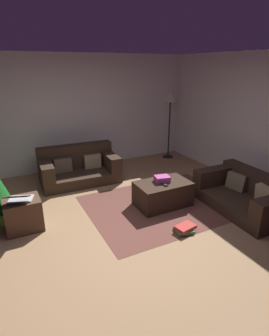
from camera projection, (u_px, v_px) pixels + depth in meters
name	position (u px, v px, depth m)	size (l,w,h in m)	color
ground_plane	(122.00, 233.00, 4.05)	(6.40, 6.40, 0.00)	#93704C
rear_partition	(64.00, 114.00, 6.21)	(6.40, 0.12, 2.60)	silver
couch_left	(79.00, 168.00, 5.83)	(1.63, 0.94, 0.74)	#332319
couch_right	(247.00, 194.00, 4.70)	(1.01, 1.62, 0.60)	#332319
ottoman	(163.00, 194.00, 4.80)	(0.94, 0.58, 0.43)	#332319
gift_box	(162.00, 179.00, 4.74)	(0.25, 0.20, 0.10)	#B23F8C
tv_remote	(164.00, 184.00, 4.62)	(0.05, 0.16, 0.02)	black
side_table	(23.00, 214.00, 4.08)	(0.52, 0.44, 0.49)	#4C3323
laptop	(19.00, 198.00, 3.92)	(0.44, 0.48, 0.18)	silver
book_stack	(185.00, 229.00, 4.06)	(0.33, 0.26, 0.10)	#387A47
corner_lamp	(170.00, 102.00, 6.90)	(0.36, 0.36, 1.72)	black
area_rug	(162.00, 205.00, 4.87)	(2.60, 2.00, 0.01)	brown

